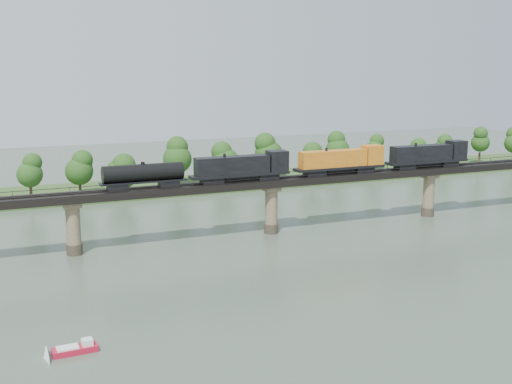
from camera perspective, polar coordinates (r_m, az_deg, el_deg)
name	(u,v)px	position (r m, az deg, el deg)	size (l,w,h in m)	color
ground	(344,275)	(109.10, 7.87, -7.35)	(400.00, 400.00, 0.00)	#3B4B3B
far_bank	(193,185)	(184.77, -5.64, 0.65)	(300.00, 24.00, 1.60)	#2B491D
bridge	(271,207)	(133.31, 1.37, -1.38)	(236.00, 30.00, 11.50)	#473A2D
bridge_superstructure	(271,177)	(132.07, 1.38, 1.30)	(220.00, 4.90, 0.75)	black
far_treeline	(168,161)	(176.97, -7.80, 2.77)	(289.06, 17.54, 13.60)	#382619
freight_train	(309,163)	(135.36, 4.69, 2.57)	(84.29, 3.28, 5.80)	black
motorboat	(76,349)	(83.58, -15.74, -13.26)	(5.48, 2.16, 1.51)	#B0142B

